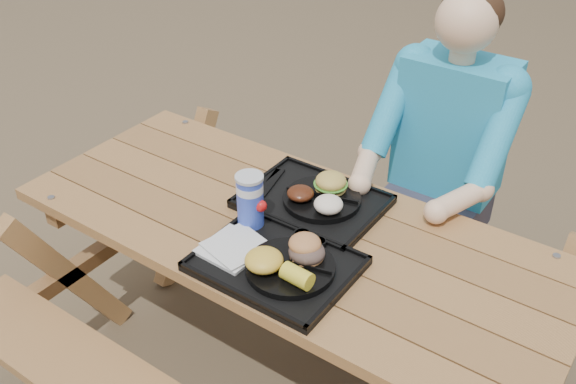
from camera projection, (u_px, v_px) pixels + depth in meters
The scene contains 18 objects.
ground at pixel (288, 381), 2.47m from camera, with size 60.00×60.00×0.00m, color #999999.
picnic_table at pixel (288, 311), 2.26m from camera, with size 1.80×1.49×0.75m, color #999999, non-canonical shape.
tray_near at pixel (276, 265), 1.88m from camera, with size 0.45×0.35×0.02m, color black.
tray_far at pixel (313, 203), 2.14m from camera, with size 0.45×0.35×0.02m, color black.
plate_near at pixel (290, 267), 1.84m from camera, with size 0.26×0.26×0.02m, color black.
plate_far at pixel (322, 199), 2.12m from camera, with size 0.26×0.26×0.02m, color black.
napkin_stack at pixel (232, 247), 1.91m from camera, with size 0.17×0.17×0.02m, color silver.
soda_cup at pixel (250, 202), 1.98m from camera, with size 0.08×0.08×0.17m, color #1832B6.
condiment_bbq at pixel (302, 237), 1.94m from camera, with size 0.06×0.06×0.03m, color black.
condiment_mustard at pixel (319, 244), 1.92m from camera, with size 0.04×0.04×0.03m, color #FFB01C.
sandwich at pixel (307, 243), 1.83m from camera, with size 0.10×0.10×0.10m, color #C07943, non-canonical shape.
mac_cheese at pixel (264, 260), 1.81m from camera, with size 0.11×0.11×0.06m, color gold.
corn_cob at pixel (297, 276), 1.75m from camera, with size 0.09×0.09×0.05m, color yellow, non-canonical shape.
cutlery_far at pixel (271, 182), 2.22m from camera, with size 0.03×0.18×0.01m, color black.
burger at pixel (331, 178), 2.13m from camera, with size 0.11×0.11×0.09m, color gold, non-canonical shape.
baked_beans at pixel (300, 193), 2.10m from camera, with size 0.09×0.09×0.04m, color #4B1F0F.
potato_salad at pixel (328, 204), 2.04m from camera, with size 0.09×0.09×0.05m, color white.
diner at pixel (442, 180), 2.48m from camera, with size 0.48×0.84×1.28m, color #19ADB2, non-canonical shape.
Camera 1 is at (0.94, -1.35, 1.99)m, focal length 40.00 mm.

